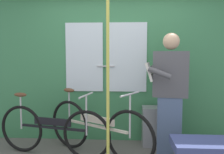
# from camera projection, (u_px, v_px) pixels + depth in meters

# --- Properties ---
(train_door_wall) EXTENTS (4.88, 0.28, 2.40)m
(train_door_wall) POSITION_uv_depth(u_px,v_px,m) (118.00, 65.00, 3.84)
(train_door_wall) COLOR #387A4C
(train_door_wall) RESTS_ON ground_plane
(bicycle_near_door) EXTENTS (1.66, 0.54, 0.89)m
(bicycle_near_door) POSITION_uv_depth(u_px,v_px,m) (52.00, 130.00, 3.29)
(bicycle_near_door) COLOR black
(bicycle_near_door) RESTS_ON ground_plane
(bicycle_leaning_behind) EXTENTS (1.54, 0.96, 0.93)m
(bicycle_leaning_behind) POSITION_uv_depth(u_px,v_px,m) (96.00, 129.00, 3.28)
(bicycle_leaning_behind) COLOR black
(bicycle_leaning_behind) RESTS_ON ground_plane
(passenger_reading_newspaper) EXTENTS (0.61, 0.54, 1.70)m
(passenger_reading_newspaper) POSITION_uv_depth(u_px,v_px,m) (169.00, 92.00, 3.25)
(passenger_reading_newspaper) COLOR slate
(passenger_reading_newspaper) RESTS_ON ground_plane
(trash_bin_by_wall) EXTENTS (0.40, 0.28, 0.60)m
(trash_bin_by_wall) POSITION_uv_depth(u_px,v_px,m) (155.00, 126.00, 3.68)
(trash_bin_by_wall) COLOR gray
(trash_bin_by_wall) RESTS_ON ground_plane
(handrail_pole) EXTENTS (0.04, 0.04, 2.36)m
(handrail_pole) POSITION_uv_depth(u_px,v_px,m) (108.00, 75.00, 2.67)
(handrail_pole) COLOR #C6C14C
(handrail_pole) RESTS_ON ground_plane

